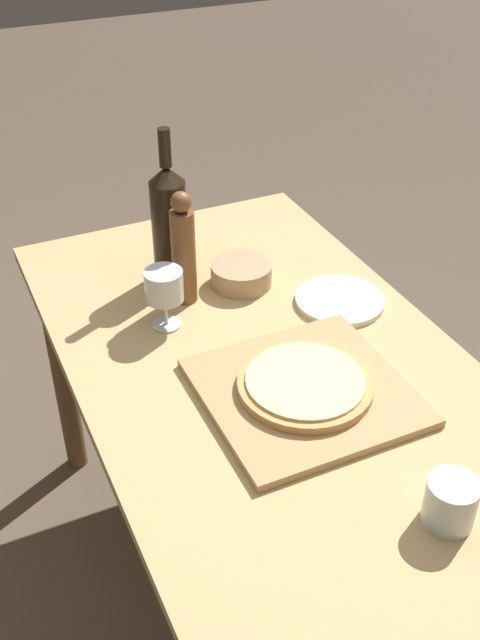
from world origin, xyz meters
TOP-DOWN VIEW (x-y plane):
  - ground_plane at (0.00, 0.00)m, footprint 12.00×12.00m
  - dining_table at (0.00, 0.00)m, footprint 0.78×1.38m
  - cutting_board at (0.01, -0.12)m, footprint 0.38×0.38m
  - pizza at (0.01, -0.12)m, footprint 0.26×0.26m
  - wine_bottle at (-0.07, 0.39)m, footprint 0.08×0.08m
  - pepper_mill at (-0.07, 0.29)m, footprint 0.05×0.05m
  - wine_glass at (-0.15, 0.21)m, footprint 0.08×0.08m
  - small_bowl at (0.07, 0.29)m, footprint 0.14×0.14m
  - drinking_tumbler at (0.08, -0.49)m, footprint 0.08×0.08m
  - dinner_plate at (0.24, 0.12)m, footprint 0.20×0.20m

SIDE VIEW (x-z plane):
  - ground_plane at x=0.00m, z-range 0.00..0.00m
  - dining_table at x=0.00m, z-range 0.27..1.01m
  - dinner_plate at x=0.24m, z-range 0.75..0.76m
  - cutting_board at x=0.01m, z-range 0.75..0.76m
  - small_bowl at x=0.07m, z-range 0.75..0.80m
  - pizza at x=0.01m, z-range 0.76..0.79m
  - drinking_tumbler at x=0.08m, z-range 0.75..0.83m
  - wine_glass at x=-0.15m, z-range 0.78..0.91m
  - pepper_mill at x=-0.07m, z-range 0.74..1.01m
  - wine_bottle at x=-0.07m, z-range 0.71..1.08m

